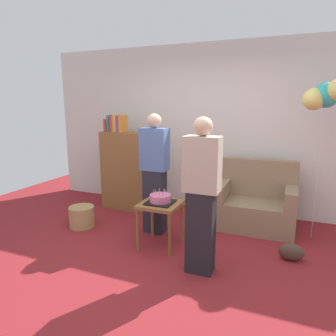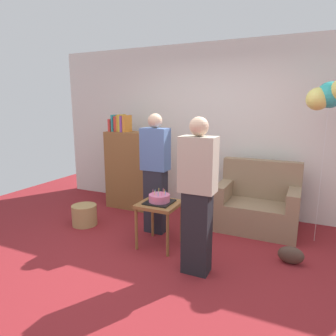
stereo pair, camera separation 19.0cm
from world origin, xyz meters
name	(u,v)px [view 2 (the right image)]	position (x,y,z in m)	size (l,w,h in m)	color
ground_plane	(163,264)	(0.00, 0.00, 0.00)	(8.00, 8.00, 0.00)	maroon
wall_back	(218,129)	(0.00, 2.05, 1.35)	(6.00, 0.10, 2.70)	silver
couch	(258,205)	(0.77, 1.48, 0.34)	(1.10, 0.70, 0.96)	#8C7054
bookshelf	(130,168)	(-1.36, 1.50, 0.68)	(0.80, 0.36, 1.58)	brown
side_table	(159,209)	(-0.25, 0.40, 0.48)	(0.48, 0.48, 0.56)	brown
birthday_cake	(159,199)	(-0.25, 0.40, 0.61)	(0.32, 0.32, 0.17)	black
person_blowing_candles	(155,173)	(-0.49, 0.77, 0.83)	(0.36, 0.22, 1.63)	#23232D
person_holding_cake	(198,196)	(0.38, 0.02, 0.83)	(0.36, 0.22, 1.63)	black
wicker_basket	(84,215)	(-1.55, 0.53, 0.15)	(0.36, 0.36, 0.30)	#A88451
handbag	(291,255)	(1.28, 0.62, 0.10)	(0.28, 0.14, 0.20)	#473328
balloon_bunch	(329,95)	(1.52, 1.38, 1.85)	(0.51, 0.38, 2.04)	silver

